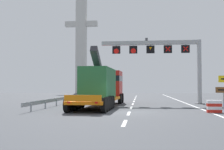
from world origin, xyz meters
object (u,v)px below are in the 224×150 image
at_px(overhead_lane_gantry, 164,53).
at_px(bridge_pylon_distant, 81,36).
at_px(tourist_info_sign_brown, 224,92).
at_px(heavy_haul_truck_orange, 103,86).
at_px(crash_barrier_striped, 214,106).

height_order(overhead_lane_gantry, bridge_pylon_distant, bridge_pylon_distant).
distance_m(overhead_lane_gantry, tourist_info_sign_brown, 7.87).
xyz_separation_m(heavy_haul_truck_orange, bridge_pylon_distant, (-12.67, 47.04, 13.92)).
bearing_deg(bridge_pylon_distant, tourist_info_sign_brown, -62.88).
bearing_deg(crash_barrier_striped, bridge_pylon_distant, 112.18).
relative_size(tourist_info_sign_brown, crash_barrier_striped, 1.82).
distance_m(crash_barrier_striped, bridge_pylon_distant, 59.47).
relative_size(tourist_info_sign_brown, bridge_pylon_distant, 0.06).
relative_size(heavy_haul_truck_orange, crash_barrier_striped, 13.90).
height_order(heavy_haul_truck_orange, tourist_info_sign_brown, heavy_haul_truck_orange).
xyz_separation_m(heavy_haul_truck_orange, tourist_info_sign_brown, (11.47, -0.09, -0.59)).
height_order(tourist_info_sign_brown, bridge_pylon_distant, bridge_pylon_distant).
xyz_separation_m(overhead_lane_gantry, tourist_info_sign_brown, (5.23, -4.04, -4.29)).
xyz_separation_m(overhead_lane_gantry, bridge_pylon_distant, (-18.92, 43.10, 10.22)).
xyz_separation_m(tourist_info_sign_brown, bridge_pylon_distant, (-24.15, 47.14, 14.51)).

